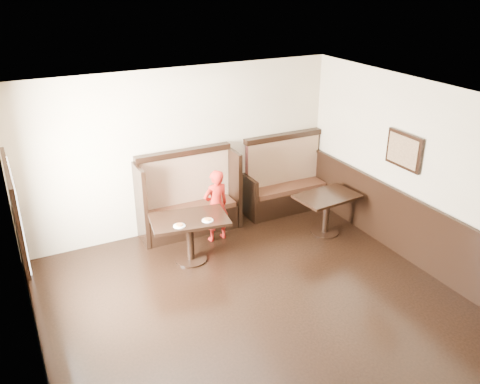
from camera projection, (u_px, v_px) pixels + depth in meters
ground at (289, 343)px, 6.24m from camera, size 7.00×7.00×0.00m
room_shell at (257, 292)px, 6.08m from camera, size 7.00×7.00×7.00m
booth_main at (188, 203)px, 8.72m from camera, size 1.75×0.72×1.45m
booth_neighbor at (285, 185)px, 9.54m from camera, size 1.65×0.72×1.45m
table_main at (190, 228)px, 7.78m from camera, size 1.27×0.91×0.74m
table_neighbor at (327, 205)px, 8.62m from camera, size 1.08×0.76×0.71m
child at (216, 206)px, 8.38m from camera, size 0.49×0.35×1.25m
pizza_plate_left at (179, 225)px, 7.47m from camera, size 0.18×0.18×0.03m
pizza_plate_right at (208, 220)px, 7.63m from camera, size 0.17×0.17×0.03m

